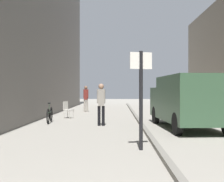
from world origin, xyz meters
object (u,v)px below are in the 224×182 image
bicycle_leaning (50,115)px  delivery_van (187,100)px  pedestrian_main_foreground (86,97)px  street_sign_post (141,91)px  cafe_chair_near_window (67,108)px  pedestrian_mid_block (101,101)px

bicycle_leaning → delivery_van: bearing=-23.3°
pedestrian_main_foreground → street_sign_post: (2.89, -14.01, 0.47)m
delivery_van → cafe_chair_near_window: size_ratio=5.94×
pedestrian_main_foreground → delivery_van: 10.75m
pedestrian_main_foreground → delivery_van: size_ratio=0.33×
cafe_chair_near_window → delivery_van: bearing=76.5°
cafe_chair_near_window → pedestrian_main_foreground: bearing=-161.2°
delivery_van → cafe_chair_near_window: (-5.64, 4.45, -0.62)m
pedestrian_mid_block → delivery_van: delivery_van is taller
cafe_chair_near_window → street_sign_post: bearing=45.6°
pedestrian_main_foreground → street_sign_post: street_sign_post is taller
street_sign_post → cafe_chair_near_window: size_ratio=2.77×
street_sign_post → bicycle_leaning: street_sign_post is taller
bicycle_leaning → cafe_chair_near_window: size_ratio=1.88×
delivery_van → street_sign_post: (-2.22, -4.56, 0.38)m
pedestrian_main_foreground → cafe_chair_near_window: bearing=-86.3°
pedestrian_main_foreground → pedestrian_mid_block: 8.71m
pedestrian_mid_block → delivery_van: (3.56, -0.89, 0.09)m
street_sign_post → pedestrian_mid_block: bearing=-90.1°
delivery_van → cafe_chair_near_window: 7.21m
delivery_van → street_sign_post: 5.08m
pedestrian_main_foreground → pedestrian_mid_block: pedestrian_main_foreground is taller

